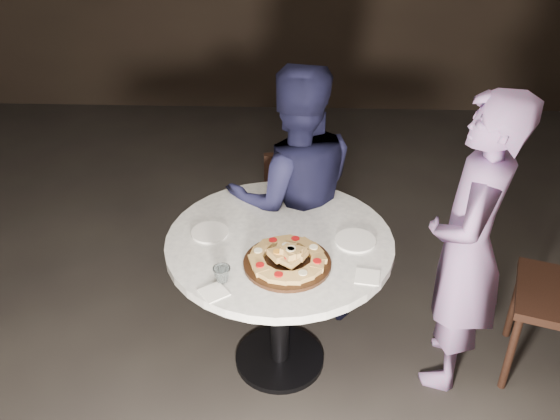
% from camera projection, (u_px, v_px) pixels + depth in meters
% --- Properties ---
extents(floor, '(7.00, 7.00, 0.00)m').
position_uv_depth(floor, '(288.00, 382.00, 3.23)').
color(floor, black).
rests_on(floor, ground).
extents(table, '(1.07, 1.07, 0.80)m').
position_uv_depth(table, '(280.00, 264.00, 3.00)').
color(table, black).
rests_on(table, ground).
extents(serving_board, '(0.46, 0.46, 0.02)m').
position_uv_depth(serving_board, '(287.00, 263.00, 2.75)').
color(serving_board, black).
rests_on(serving_board, table).
extents(focaccia_pile, '(0.35, 0.34, 0.09)m').
position_uv_depth(focaccia_pile, '(288.00, 257.00, 2.73)').
color(focaccia_pile, '#AD8143').
rests_on(focaccia_pile, serving_board).
extents(plate_left, '(0.18, 0.18, 0.01)m').
position_uv_depth(plate_left, '(210.00, 232.00, 2.95)').
color(plate_left, white).
rests_on(plate_left, table).
extents(plate_right, '(0.24, 0.24, 0.01)m').
position_uv_depth(plate_right, '(355.00, 241.00, 2.90)').
color(plate_right, white).
rests_on(plate_right, table).
extents(water_glass, '(0.10, 0.10, 0.07)m').
position_uv_depth(water_glass, '(222.00, 274.00, 2.64)').
color(water_glass, silver).
rests_on(water_glass, table).
extents(napkin_near, '(0.14, 0.14, 0.01)m').
position_uv_depth(napkin_near, '(214.00, 292.00, 2.59)').
color(napkin_near, white).
rests_on(napkin_near, table).
extents(napkin_far, '(0.12, 0.12, 0.01)m').
position_uv_depth(napkin_far, '(367.00, 277.00, 2.68)').
color(napkin_far, white).
rests_on(napkin_far, table).
extents(chair_far, '(0.45, 0.46, 0.86)m').
position_uv_depth(chair_far, '(296.00, 198.00, 3.81)').
color(chair_far, black).
rests_on(chair_far, ground).
extents(diner_navy, '(0.81, 0.68, 1.50)m').
position_uv_depth(diner_navy, '(294.00, 198.00, 3.33)').
color(diner_navy, black).
rests_on(diner_navy, ground).
extents(diner_teal, '(0.55, 0.66, 1.57)m').
position_uv_depth(diner_teal, '(468.00, 248.00, 2.89)').
color(diner_teal, '#80649B').
rests_on(diner_teal, ground).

